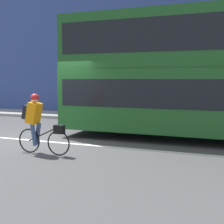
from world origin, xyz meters
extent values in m
plane|color=#424244|center=(0.00, 0.00, 0.00)|extent=(80.00, 80.00, 0.00)
cube|color=silver|center=(0.00, 0.07, 0.00)|extent=(50.00, 0.14, 0.01)
cube|color=gray|center=(0.00, 5.96, 0.07)|extent=(60.00, 2.16, 0.13)
cube|color=#33478C|center=(0.00, 7.19, 3.59)|extent=(60.00, 0.30, 7.19)
cylinder|color=black|center=(1.79, 2.02, 0.50)|extent=(1.00, 0.30, 1.00)
cube|color=#194C1E|center=(4.63, 2.02, 1.27)|extent=(9.18, 2.51, 1.95)
cube|color=black|center=(4.63, 2.02, 1.51)|extent=(8.81, 2.53, 0.86)
cube|color=#194C1E|center=(4.63, 2.02, 3.13)|extent=(9.18, 2.41, 1.76)
cube|color=black|center=(4.63, 2.02, 3.22)|extent=(8.81, 2.43, 0.98)
torus|color=black|center=(1.30, -1.33, 0.32)|extent=(0.65, 0.04, 0.65)
torus|color=black|center=(0.42, -1.33, 0.32)|extent=(0.65, 0.04, 0.65)
cylinder|color=black|center=(0.86, -1.33, 0.53)|extent=(0.90, 0.03, 0.44)
cylinder|color=black|center=(0.53, -1.33, 0.56)|extent=(0.03, 0.03, 0.47)
cube|color=black|center=(1.33, -1.33, 0.68)|extent=(0.26, 0.16, 0.22)
cube|color=orange|center=(0.59, -1.33, 1.07)|extent=(0.37, 0.32, 0.58)
cube|color=black|center=(0.39, -1.33, 1.09)|extent=(0.21, 0.26, 0.38)
cylinder|color=#384C7A|center=(0.63, -1.24, 0.51)|extent=(0.21, 0.11, 0.58)
cylinder|color=#384C7A|center=(0.63, -1.42, 0.51)|extent=(0.19, 0.11, 0.58)
sphere|color=tan|center=(0.63, -1.33, 1.42)|extent=(0.19, 0.19, 0.19)
sphere|color=red|center=(0.63, -1.33, 1.46)|extent=(0.21, 0.21, 0.21)
cylinder|color=#262628|center=(-1.95, 5.86, 0.64)|extent=(0.47, 0.47, 1.01)
cylinder|color=#59595B|center=(-2.31, 5.86, 1.53)|extent=(0.07, 0.07, 2.79)
cube|color=white|center=(-2.31, 5.81, 2.70)|extent=(0.36, 0.02, 0.36)
camera|label=1|loc=(5.37, -8.10, 1.97)|focal=50.00mm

